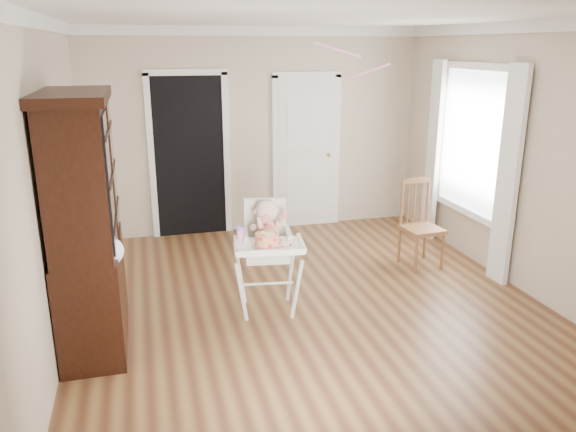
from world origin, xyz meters
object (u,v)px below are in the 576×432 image
object	(u,v)px
china_cabinet	(86,224)
high_chair	(267,244)
sippy_cup	(240,234)
dining_chair	(421,226)
cake	(267,240)

from	to	relation	value
china_cabinet	high_chair	bearing A→B (deg)	7.56
sippy_cup	china_cabinet	xyz separation A→B (m)	(-1.28, -0.11, 0.23)
china_cabinet	dining_chair	bearing A→B (deg)	14.54
high_chair	sippy_cup	world-z (taller)	high_chair
cake	dining_chair	bearing A→B (deg)	26.22
high_chair	cake	size ratio (longest dim) A/B	4.06
high_chair	dining_chair	xyz separation A→B (m)	(1.97, 0.71, -0.21)
china_cabinet	dining_chair	world-z (taller)	china_cabinet
cake	sippy_cup	xyz separation A→B (m)	(-0.21, 0.20, 0.01)
cake	dining_chair	distance (m)	2.29
high_chair	dining_chair	size ratio (longest dim) A/B	1.09
cake	sippy_cup	distance (m)	0.29
high_chair	sippy_cup	bearing A→B (deg)	-152.97
high_chair	cake	bearing A→B (deg)	-93.82
dining_chair	sippy_cup	bearing A→B (deg)	-166.29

